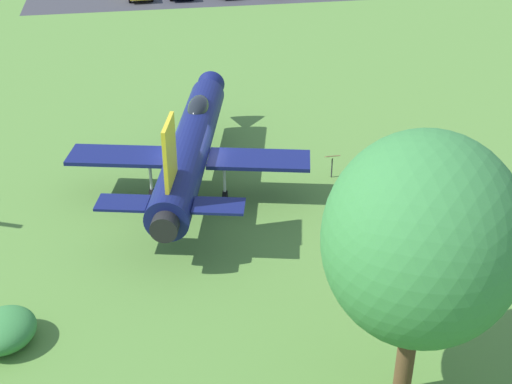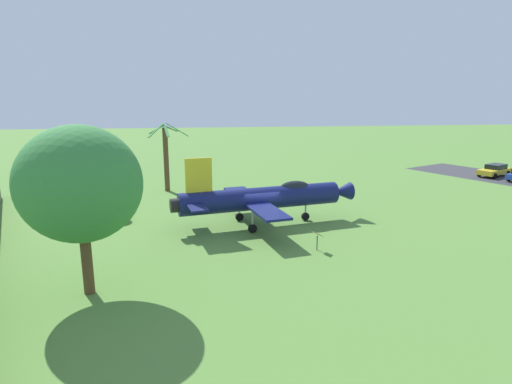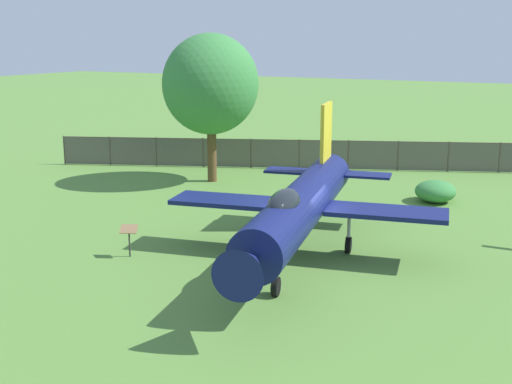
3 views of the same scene
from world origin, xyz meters
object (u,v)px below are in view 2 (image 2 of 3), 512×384
(shade_tree, at_px, (80,185))
(shrub_near_fence, at_px, (115,215))
(palm_tree, at_px, (166,157))
(parked_car_yellow, at_px, (495,170))
(info_plaque, at_px, (317,237))
(display_jet, at_px, (266,197))

(shade_tree, distance_m, shrub_near_fence, 12.68)
(shade_tree, distance_m, palm_tree, 22.01)
(shade_tree, height_order, parked_car_yellow, shade_tree)
(shade_tree, height_order, palm_tree, shade_tree)
(palm_tree, distance_m, shrub_near_fence, 10.93)
(shade_tree, height_order, info_plaque, shade_tree)
(shrub_near_fence, xyz_separation_m, parked_car_yellow, (40.12, 12.60, 0.22))
(parked_car_yellow, bearing_deg, palm_tree, -22.58)
(display_jet, relative_size, info_plaque, 11.89)
(info_plaque, height_order, parked_car_yellow, parked_car_yellow)
(display_jet, bearing_deg, parked_car_yellow, 15.70)
(palm_tree, height_order, parked_car_yellow, palm_tree)
(palm_tree, distance_m, info_plaque, 20.58)
(parked_car_yellow, bearing_deg, display_jet, 0.41)
(display_jet, height_order, palm_tree, palm_tree)
(shrub_near_fence, bearing_deg, palm_tree, 72.45)
(parked_car_yellow, bearing_deg, info_plaque, 10.53)
(shade_tree, relative_size, palm_tree, 1.19)
(display_jet, xyz_separation_m, parked_car_yellow, (29.24, 14.84, -1.27))
(shrub_near_fence, relative_size, info_plaque, 1.80)
(palm_tree, bearing_deg, display_jet, -57.95)
(shrub_near_fence, bearing_deg, info_plaque, -30.90)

